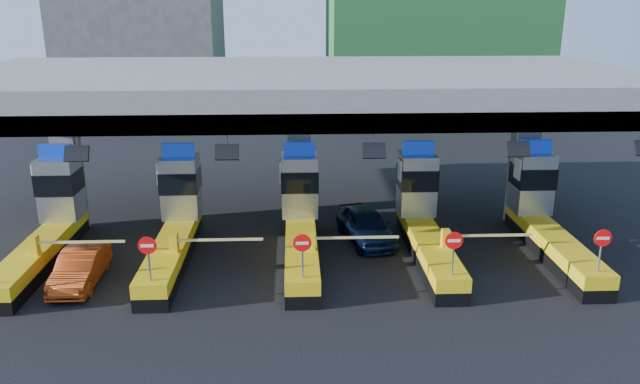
{
  "coord_description": "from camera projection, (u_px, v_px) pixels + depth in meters",
  "views": [
    {
      "loc": [
        -0.25,
        -23.5,
        9.88
      ],
      "look_at": [
        0.78,
        0.0,
        2.54
      ],
      "focal_mm": 35.0,
      "sensor_mm": 36.0,
      "label": 1
    }
  ],
  "objects": [
    {
      "name": "toll_lane_center",
      "position": [
        300.0,
        217.0,
        25.22
      ],
      "size": [
        4.43,
        8.0,
        4.16
      ],
      "color": "black",
      "rests_on": "ground"
    },
    {
      "name": "toll_lane_far_left",
      "position": [
        50.0,
        221.0,
        24.8
      ],
      "size": [
        4.43,
        8.0,
        4.16
      ],
      "color": "black",
      "rests_on": "ground"
    },
    {
      "name": "ground",
      "position": [
        301.0,
        252.0,
        25.37
      ],
      "size": [
        120.0,
        120.0,
        0.0
      ],
      "primitive_type": "plane",
      "color": "black",
      "rests_on": "ground"
    },
    {
      "name": "toll_lane_far_right",
      "position": [
        543.0,
        213.0,
        25.64
      ],
      "size": [
        4.43,
        8.0,
        4.16
      ],
      "color": "black",
      "rests_on": "ground"
    },
    {
      "name": "red_car",
      "position": [
        80.0,
        268.0,
        22.36
      ],
      "size": [
        1.36,
        3.77,
        1.23
      ],
      "primitive_type": "imported",
      "rotation": [
        0.0,
        0.0,
        0.02
      ],
      "color": "#A4350C",
      "rests_on": "ground"
    },
    {
      "name": "toll_lane_left",
      "position": [
        176.0,
        219.0,
        25.01
      ],
      "size": [
        4.43,
        8.0,
        4.16
      ],
      "color": "black",
      "rests_on": "ground"
    },
    {
      "name": "bg_building_concrete",
      "position": [
        140.0,
        8.0,
        56.43
      ],
      "size": [
        14.0,
        10.0,
        18.0
      ],
      "primitive_type": "cube",
      "color": "#4C4C49",
      "rests_on": "ground"
    },
    {
      "name": "toll_lane_right",
      "position": [
        423.0,
        215.0,
        25.43
      ],
      "size": [
        4.43,
        8.0,
        4.16
      ],
      "color": "black",
      "rests_on": "ground"
    },
    {
      "name": "van",
      "position": [
        366.0,
        225.0,
        26.3
      ],
      "size": [
        2.58,
        4.48,
        1.43
      ],
      "primitive_type": "imported",
      "rotation": [
        0.0,
        0.0,
        0.22
      ],
      "color": "black",
      "rests_on": "ground"
    },
    {
      "name": "toll_canopy",
      "position": [
        299.0,
        91.0,
        26.28
      ],
      "size": [
        28.0,
        12.09,
        7.0
      ],
      "color": "slate",
      "rests_on": "ground"
    }
  ]
}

